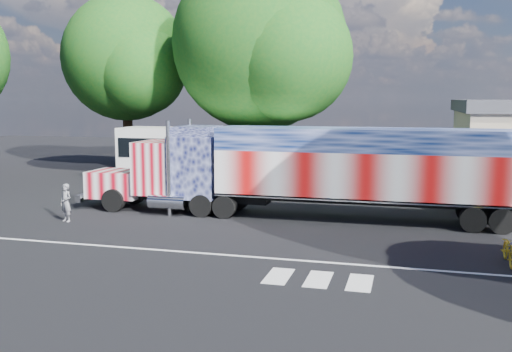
% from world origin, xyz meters
% --- Properties ---
extents(ground, '(100.00, 100.00, 0.00)m').
position_xyz_m(ground, '(0.00, 0.00, 0.00)').
color(ground, black).
extents(lane_markings, '(30.00, 2.67, 0.01)m').
position_xyz_m(lane_markings, '(1.71, -3.77, 0.01)').
color(lane_markings, silver).
rests_on(lane_markings, ground).
extents(semi_truck, '(20.15, 3.18, 4.29)m').
position_xyz_m(semi_truck, '(2.27, 3.83, 2.21)').
color(semi_truck, black).
rests_on(semi_truck, ground).
extents(coach_bus, '(12.25, 2.85, 3.56)m').
position_xyz_m(coach_bus, '(-4.09, 10.46, 1.85)').
color(coach_bus, white).
rests_on(coach_bus, ground).
extents(woman, '(0.70, 0.58, 1.65)m').
position_xyz_m(woman, '(-7.73, 0.29, 0.82)').
color(woman, slate).
rests_on(woman, ground).
extents(bicycle, '(0.64, 1.77, 0.93)m').
position_xyz_m(bicycle, '(9.63, -1.64, 0.46)').
color(bicycle, gold).
rests_on(bicycle, ground).
extents(tree_nw_a, '(9.53, 9.08, 12.75)m').
position_xyz_m(tree_nw_a, '(-13.44, 17.14, 8.15)').
color(tree_nw_a, black).
rests_on(tree_nw_a, ground).
extents(tree_n_mid, '(11.73, 11.18, 14.36)m').
position_xyz_m(tree_n_mid, '(-2.87, 15.10, 8.72)').
color(tree_n_mid, black).
rests_on(tree_n_mid, ground).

